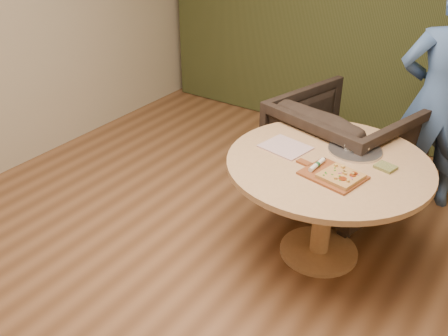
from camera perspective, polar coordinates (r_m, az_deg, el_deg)
The scene contains 11 objects.
room_shell at distance 2.47m, azimuth -3.32°, elevation 8.25°, with size 5.04×6.04×2.84m.
pedestal_table at distance 3.35m, azimuth 11.68°, elevation -1.30°, with size 1.32×1.32×0.75m.
pizza_paddle at distance 3.11m, azimuth 12.19°, elevation -0.75°, with size 0.47×0.35×0.01m.
flatbread_pizza at distance 3.07m, azimuth 13.23°, elevation -0.90°, with size 0.26×0.26×0.04m.
cutlery_roll at distance 3.16m, azimuth 10.59°, elevation 0.38°, with size 0.04×0.20×0.03m.
newspaper at distance 3.40m, azimuth 7.03°, elevation 2.39°, with size 0.30×0.25×0.01m, color white.
serving_tray at distance 3.44m, azimuth 14.74°, elevation 1.99°, with size 0.36×0.36×0.02m.
bread_roll at distance 3.43m, azimuth 14.68°, elevation 2.57°, with size 0.19×0.09×0.09m.
green_packet at distance 3.28m, azimuth 17.98°, elevation 0.10°, with size 0.12×0.10×0.02m, color brown.
armchair at distance 4.07m, azimuth 13.53°, elevation 2.37°, with size 0.95×0.89×0.98m, color black.
person_standing at distance 4.11m, azimuth 23.41°, elevation 7.25°, with size 0.66×0.43×1.80m, color #406197.
Camera 1 is at (1.41, -1.81, 2.30)m, focal length 40.00 mm.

